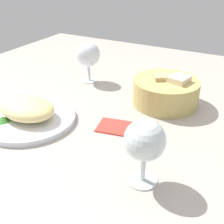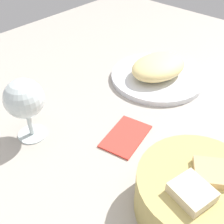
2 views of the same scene
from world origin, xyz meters
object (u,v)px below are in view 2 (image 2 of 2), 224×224
object	(u,v)px
plate	(157,77)
folded_napkin	(126,135)
bread_basket	(196,194)
wine_glass_near	(24,100)

from	to	relation	value
plate	folded_napkin	xyz separation A→B (cm)	(22.75, 8.08, -0.30)
bread_basket	plate	bearing A→B (deg)	-136.67
wine_glass_near	folded_napkin	bearing A→B (deg)	130.11
bread_basket	folded_napkin	size ratio (longest dim) A/B	1.72
plate	bread_basket	distance (cm)	39.06
wine_glass_near	folded_napkin	distance (cm)	21.31
folded_napkin	plate	bearing A→B (deg)	-171.81
plate	bread_basket	bearing A→B (deg)	43.33
plate	wine_glass_near	bearing A→B (deg)	-10.97
plate	wine_glass_near	distance (cm)	36.92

